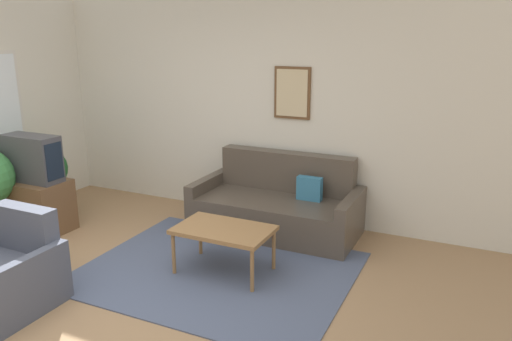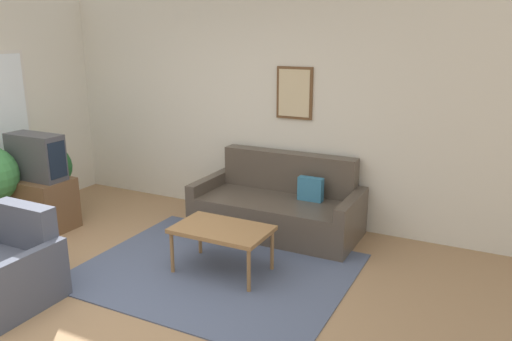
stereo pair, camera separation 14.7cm
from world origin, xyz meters
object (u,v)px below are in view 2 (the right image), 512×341
at_px(coffee_table, 222,232).
at_px(tv, 36,157).
at_px(couch, 279,207).
at_px(armchair, 4,273).

height_order(coffee_table, tv, tv).
distance_m(couch, coffee_table, 1.20).
relative_size(tv, armchair, 0.86).
bearing_deg(tv, armchair, -50.63).
relative_size(couch, coffee_table, 2.08).
distance_m(couch, armchair, 2.87).
bearing_deg(couch, coffee_table, -92.41).
relative_size(coffee_table, armchair, 1.13).
bearing_deg(couch, armchair, -119.47).
bearing_deg(armchair, coffee_table, 49.36).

